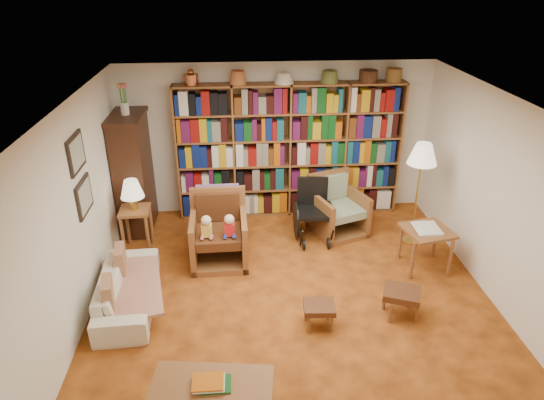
{
  "coord_description": "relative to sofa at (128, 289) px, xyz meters",
  "views": [
    {
      "loc": [
        -0.65,
        -5.04,
        3.84
      ],
      "look_at": [
        -0.22,
        0.6,
        1.07
      ],
      "focal_mm": 32.0,
      "sensor_mm": 36.0,
      "label": 1
    }
  ],
  "objects": [
    {
      "name": "side_table_papers",
      "position": [
        3.94,
        0.54,
        0.28
      ],
      "size": [
        0.7,
        0.7,
        0.63
      ],
      "color": "brown",
      "rests_on": "floor"
    },
    {
      "name": "armchair_sage",
      "position": [
        2.95,
        1.7,
        0.12
      ],
      "size": [
        1.0,
        0.99,
        0.92
      ],
      "color": "brown",
      "rests_on": "floor"
    },
    {
      "name": "wall_left",
      "position": [
        -0.45,
        0.04,
        1.02
      ],
      "size": [
        0.0,
        5.0,
        5.0
      ],
      "primitive_type": "plane",
      "rotation": [
        1.57,
        0.0,
        1.57
      ],
      "color": "white",
      "rests_on": "floor"
    },
    {
      "name": "wall_back",
      "position": [
        2.05,
        2.54,
        1.02
      ],
      "size": [
        5.0,
        0.0,
        5.0
      ],
      "primitive_type": "plane",
      "rotation": [
        1.57,
        0.0,
        0.0
      ],
      "color": "white",
      "rests_on": "floor"
    },
    {
      "name": "ceiling",
      "position": [
        2.05,
        0.04,
        2.27
      ],
      "size": [
        5.0,
        5.0,
        0.0
      ],
      "primitive_type": "plane",
      "rotation": [
        3.14,
        0.0,
        0.0
      ],
      "color": "silver",
      "rests_on": "wall_back"
    },
    {
      "name": "wall_right",
      "position": [
        4.55,
        0.04,
        1.02
      ],
      "size": [
        0.0,
        5.0,
        5.0
      ],
      "primitive_type": "plane",
      "rotation": [
        1.57,
        0.0,
        -1.57
      ],
      "color": "white",
      "rests_on": "floor"
    },
    {
      "name": "footstool_a",
      "position": [
        2.29,
        -0.57,
        0.02
      ],
      "size": [
        0.38,
        0.33,
        0.31
      ],
      "color": "#502815",
      "rests_on": "floor"
    },
    {
      "name": "coffee_table",
      "position": [
        1.1,
        -1.81,
        0.17
      ],
      "size": [
        1.16,
        0.68,
        0.51
      ],
      "color": "brown",
      "rests_on": "floor"
    },
    {
      "name": "wall_front",
      "position": [
        2.05,
        -2.46,
        1.02
      ],
      "size": [
        5.0,
        0.0,
        5.0
      ],
      "primitive_type": "plane",
      "rotation": [
        -1.57,
        0.0,
        0.0
      ],
      "color": "white",
      "rests_on": "floor"
    },
    {
      "name": "bookshelf",
      "position": [
        2.25,
        2.37,
        0.94
      ],
      "size": [
        3.6,
        0.3,
        2.42
      ],
      "color": "brown",
      "rests_on": "floor"
    },
    {
      "name": "floor_lamp",
      "position": [
        4.01,
        1.24,
        1.14
      ],
      "size": [
        0.42,
        0.42,
        1.59
      ],
      "color": "gold",
      "rests_on": "floor"
    },
    {
      "name": "side_table_lamp",
      "position": [
        -0.1,
        1.33,
        0.26
      ],
      "size": [
        0.44,
        0.44,
        0.66
      ],
      "color": "brown",
      "rests_on": "floor"
    },
    {
      "name": "floor",
      "position": [
        2.05,
        0.04,
        -0.23
      ],
      "size": [
        5.0,
        5.0,
        0.0
      ],
      "primitive_type": "plane",
      "color": "#BC5D1C",
      "rests_on": "ground"
    },
    {
      "name": "footstool_b",
      "position": [
        3.3,
        -0.45,
        0.06
      ],
      "size": [
        0.52,
        0.49,
        0.36
      ],
      "color": "#502815",
      "rests_on": "floor"
    },
    {
      "name": "wheelchair",
      "position": [
        2.53,
        1.5,
        0.2
      ],
      "size": [
        0.54,
        0.76,
        0.95
      ],
      "color": "black",
      "rests_on": "floor"
    },
    {
      "name": "sofa",
      "position": [
        0.0,
        0.0,
        0.0
      ],
      "size": [
        1.61,
        0.7,
        0.46
      ],
      "primitive_type": "imported",
      "rotation": [
        0.0,
        0.0,
        1.62
      ],
      "color": "beige",
      "rests_on": "floor"
    },
    {
      "name": "table_lamp",
      "position": [
        -0.1,
        1.33,
        0.74
      ],
      "size": [
        0.33,
        0.33,
        0.45
      ],
      "color": "gold",
      "rests_on": "side_table_lamp"
    },
    {
      "name": "sofa_throw",
      "position": [
        0.05,
        -0.0,
        0.07
      ],
      "size": [
        0.94,
        1.42,
        0.04
      ],
      "primitive_type": "cube",
      "rotation": [
        0.0,
        0.0,
        0.2
      ],
      "color": "beige",
      "rests_on": "sofa"
    },
    {
      "name": "curio_cabinet",
      "position": [
        -0.2,
        2.04,
        0.72
      ],
      "size": [
        0.5,
        0.95,
        2.4
      ],
      "color": "#351C0E",
      "rests_on": "floor"
    },
    {
      "name": "framed_pictures",
      "position": [
        -0.43,
        0.34,
        1.39
      ],
      "size": [
        0.03,
        0.52,
        0.97
      ],
      "color": "black",
      "rests_on": "wall_left"
    },
    {
      "name": "armchair_leather",
      "position": [
        1.11,
        1.03,
        0.18
      ],
      "size": [
        0.8,
        0.86,
        1.01
      ],
      "color": "brown",
      "rests_on": "floor"
    },
    {
      "name": "cushion_right",
      "position": [
        -0.13,
        -0.35,
        0.22
      ],
      "size": [
        0.18,
        0.37,
        0.36
      ],
      "primitive_type": "cube",
      "rotation": [
        0.0,
        0.0,
        0.2
      ],
      "color": "maroon",
      "rests_on": "sofa"
    },
    {
      "name": "cushion_left",
      "position": [
        -0.13,
        0.35,
        0.22
      ],
      "size": [
        0.17,
        0.37,
        0.36
      ],
      "primitive_type": "cube",
      "rotation": [
        0.0,
        0.0,
        0.15
      ],
      "color": "maroon",
      "rests_on": "sofa"
    }
  ]
}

